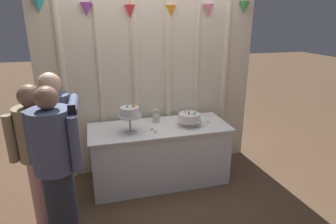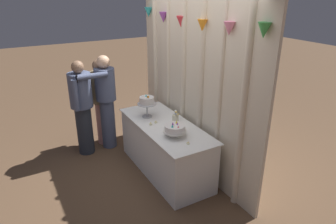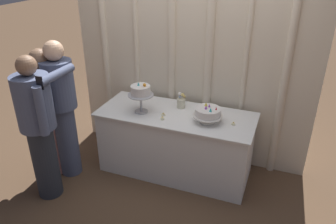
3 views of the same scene
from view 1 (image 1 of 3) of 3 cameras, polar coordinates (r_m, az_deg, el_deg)
ground_plane at (r=3.81m, az=-1.27°, el=-14.15°), size 24.00×24.00×0.00m
draped_curtain at (r=3.82m, az=-3.41°, el=6.96°), size 2.87×0.15×2.52m
cake_table at (r=3.71m, az=-1.69°, el=-8.39°), size 1.74×0.71×0.76m
cake_display_nearleft at (r=3.31m, az=-7.68°, el=-0.28°), size 0.28×0.28×0.35m
cake_display_nearright at (r=3.56m, az=4.30°, el=-1.09°), size 0.31×0.31×0.20m
flower_vase at (r=3.68m, az=-2.41°, el=-1.02°), size 0.10×0.10×0.18m
tealight_far_left at (r=3.44m, az=-3.28°, el=-3.51°), size 0.05×0.05×0.03m
tealight_near_left at (r=3.36m, az=-2.47°, el=-4.00°), size 0.05×0.05×0.04m
tealight_near_right at (r=3.72m, az=8.00°, el=-1.97°), size 0.04×0.04×0.03m
guest_man_dark_suit at (r=3.05m, az=-24.52°, el=-7.52°), size 0.48×0.43×1.49m
guest_girl_blue_dress at (r=3.01m, az=-21.29°, el=-6.01°), size 0.49×0.66×1.58m
guest_man_pink_jacket at (r=2.66m, az=-21.54°, el=-10.14°), size 0.48×0.48×1.55m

